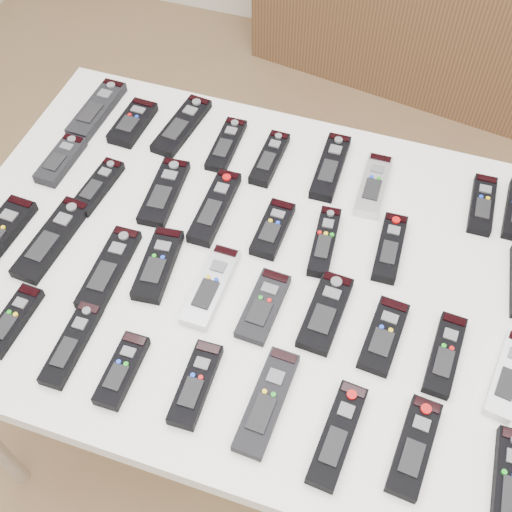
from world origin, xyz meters
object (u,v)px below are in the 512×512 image
(remote_31, at_px, (196,384))
(remote_28, at_px, (12,320))
(remote_9, at_px, (61,160))
(remote_22, at_px, (263,306))
(remote_15, at_px, (390,248))
(remote_10, at_px, (98,187))
(remote_26, at_px, (508,375))
(remote_6, at_px, (373,186))
(remote_18, at_px, (52,239))
(remote_20, at_px, (158,265))
(remote_0, at_px, (97,110))
(remote_5, at_px, (330,167))
(remote_12, at_px, (215,207))
(remote_30, at_px, (122,370))
(remote_32, at_px, (267,401))
(remote_3, at_px, (226,145))
(remote_23, at_px, (325,312))
(remote_25, at_px, (445,354))
(remote_7, at_px, (482,205))
(remote_21, at_px, (211,286))
(remote_11, at_px, (164,192))
(remote_33, at_px, (338,435))
(remote_35, at_px, (511,483))
(remote_34, at_px, (414,447))
(remote_2, at_px, (182,126))
(table, at_px, (256,278))
(remote_13, at_px, (273,229))
(remote_14, at_px, (324,242))
(remote_19, at_px, (109,268))
(remote_4, at_px, (270,158))
(remote_1, at_px, (133,123))
(remote_29, at_px, (72,344))

(remote_31, bearing_deg, remote_28, 176.69)
(remote_9, bearing_deg, remote_22, -19.98)
(remote_15, bearing_deg, remote_9, 177.37)
(remote_10, distance_m, remote_26, 0.90)
(remote_6, relative_size, remote_31, 1.09)
(remote_18, bearing_deg, remote_10, 85.61)
(remote_31, bearing_deg, remote_10, 134.16)
(remote_20, bearing_deg, remote_0, 124.95)
(remote_5, relative_size, remote_12, 0.97)
(remote_30, relative_size, remote_32, 0.71)
(remote_3, relative_size, remote_10, 1.05)
(remote_20, relative_size, remote_23, 1.00)
(remote_0, bearing_deg, remote_25, -21.84)
(remote_7, bearing_deg, remote_21, -142.55)
(remote_11, height_order, remote_18, same)
(remote_33, height_order, remote_35, same)
(remote_34, bearing_deg, remote_2, 142.87)
(remote_21, height_order, remote_35, remote_35)
(remote_31, bearing_deg, remote_3, 103.42)
(table, relative_size, remote_6, 7.26)
(remote_10, xyz_separation_m, remote_13, (0.39, 0.01, 0.00))
(remote_14, relative_size, remote_21, 0.90)
(remote_6, relative_size, remote_25, 1.04)
(remote_19, bearing_deg, remote_20, 21.96)
(remote_2, distance_m, remote_14, 0.46)
(remote_18, distance_m, remote_34, 0.80)
(remote_7, bearing_deg, remote_25, -94.41)
(remote_18, bearing_deg, remote_6, 34.40)
(remote_4, relative_size, remote_14, 0.95)
(remote_9, bearing_deg, remote_0, 91.90)
(remote_3, bearing_deg, remote_1, 179.50)
(remote_19, bearing_deg, remote_32, -25.24)
(remote_6, distance_m, remote_35, 0.65)
(remote_2, bearing_deg, remote_22, -44.26)
(remote_12, distance_m, remote_18, 0.34)
(remote_15, relative_size, remote_29, 0.95)
(remote_19, bearing_deg, remote_14, 25.63)
(remote_7, relative_size, remote_15, 0.97)
(remote_33, bearing_deg, remote_12, 137.22)
(remote_6, bearing_deg, remote_12, -152.37)
(remote_9, bearing_deg, remote_18, -63.96)
(remote_23, bearing_deg, remote_0, 153.61)
(remote_9, distance_m, remote_31, 0.63)
(remote_2, distance_m, remote_6, 0.47)
(remote_15, relative_size, remote_19, 0.84)
(remote_2, relative_size, remote_33, 1.07)
(remote_10, relative_size, remote_35, 0.88)
(remote_0, relative_size, remote_22, 1.28)
(remote_13, bearing_deg, remote_2, 143.86)
(remote_10, relative_size, remote_13, 1.09)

